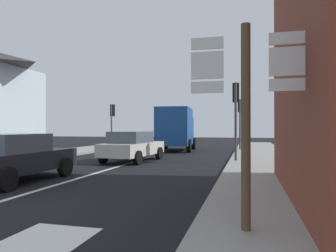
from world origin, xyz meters
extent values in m
plane|color=black|center=(0.00, 10.00, 0.00)|extent=(80.00, 80.00, 0.00)
cube|color=gray|center=(6.05, 8.00, 0.07)|extent=(3.08, 44.00, 0.14)
cube|color=gray|center=(-6.05, 8.00, 0.07)|extent=(3.08, 44.00, 0.14)
cube|color=silver|center=(0.00, 6.00, 0.01)|extent=(0.16, 12.00, 0.01)
cube|color=silver|center=(2.48, -1.00, 0.01)|extent=(1.20, 2.20, 0.01)
cube|color=silver|center=(-13.08, 16.06, 0.35)|extent=(5.02, 1.20, 0.70)
cube|color=black|center=(-1.56, 3.61, 0.62)|extent=(1.75, 4.20, 0.60)
cube|color=#47515B|center=(-1.56, 3.36, 1.19)|extent=(1.55, 2.10, 0.55)
cylinder|color=black|center=(-2.43, 4.96, 0.32)|extent=(0.22, 0.64, 0.64)
cylinder|color=black|center=(-0.68, 4.96, 0.32)|extent=(0.22, 0.64, 0.64)
cylinder|color=black|center=(-0.68, 2.26, 0.32)|extent=(0.22, 0.64, 0.64)
cube|color=beige|center=(-0.17, 10.14, 0.62)|extent=(2.11, 4.34, 0.60)
cube|color=#47515B|center=(-0.20, 9.89, 1.19)|extent=(1.73, 2.23, 0.55)
cylinder|color=black|center=(-0.93, 11.56, 0.32)|extent=(0.28, 0.66, 0.64)
cylinder|color=black|center=(0.82, 11.41, 0.32)|extent=(0.28, 0.66, 0.64)
cylinder|color=black|center=(-1.16, 8.87, 0.32)|extent=(0.28, 0.66, 0.64)
cylinder|color=black|center=(0.58, 8.72, 0.32)|extent=(0.28, 0.66, 0.64)
cube|color=#19478C|center=(0.35, 17.08, 1.75)|extent=(2.47, 3.86, 2.60)
cube|color=#19478C|center=(0.16, 19.58, 1.45)|extent=(2.18, 1.45, 2.00)
cube|color=#47515B|center=(0.16, 19.63, 2.25)|extent=(1.76, 0.23, 0.70)
cylinder|color=black|center=(-0.93, 19.44, 0.45)|extent=(0.35, 0.92, 0.90)
cylinder|color=black|center=(1.26, 19.61, 0.45)|extent=(0.35, 0.92, 0.90)
cylinder|color=black|center=(-0.67, 16.05, 0.45)|extent=(0.35, 0.92, 0.90)
cylinder|color=black|center=(1.52, 16.22, 0.45)|extent=(0.35, 0.92, 0.90)
cylinder|color=brown|center=(5.34, 0.19, 1.60)|extent=(0.14, 0.14, 3.20)
cube|color=white|center=(4.76, 0.24, 2.96)|extent=(0.50, 0.03, 0.18)
cube|color=black|center=(4.76, 0.26, 2.96)|extent=(0.43, 0.01, 0.13)
cube|color=white|center=(4.76, 0.24, 2.62)|extent=(0.50, 0.03, 0.42)
cube|color=black|center=(4.76, 0.26, 2.62)|extent=(0.43, 0.01, 0.32)
cube|color=white|center=(4.76, 0.24, 2.28)|extent=(0.50, 0.03, 0.18)
cube|color=black|center=(4.76, 0.26, 2.28)|extent=(0.43, 0.01, 0.13)
cube|color=white|center=(5.92, 0.24, 2.96)|extent=(0.50, 0.03, 0.18)
cube|color=black|center=(5.92, 0.26, 2.96)|extent=(0.43, 0.01, 0.13)
cube|color=white|center=(5.92, 0.24, 2.62)|extent=(0.50, 0.03, 0.42)
cube|color=black|center=(5.92, 0.26, 2.62)|extent=(0.43, 0.01, 0.32)
cube|color=white|center=(5.92, 0.24, 2.28)|extent=(0.50, 0.03, 0.18)
cube|color=black|center=(5.92, 0.26, 2.28)|extent=(0.43, 0.01, 0.13)
cylinder|color=#47474C|center=(-4.81, 17.83, 1.73)|extent=(0.12, 0.12, 3.46)
cube|color=black|center=(-4.81, 18.03, 3.01)|extent=(0.30, 0.28, 0.90)
sphere|color=#360303|center=(-4.81, 18.17, 3.28)|extent=(0.18, 0.18, 0.18)
sphere|color=orange|center=(-4.81, 18.17, 3.00)|extent=(0.18, 0.18, 0.18)
sphere|color=black|center=(-4.81, 18.17, 2.72)|extent=(0.18, 0.18, 0.18)
cylinder|color=#47474C|center=(4.81, 18.07, 1.83)|extent=(0.12, 0.12, 3.66)
cube|color=black|center=(4.81, 18.27, 3.21)|extent=(0.30, 0.28, 0.90)
sphere|color=#360303|center=(4.81, 18.41, 3.48)|extent=(0.18, 0.18, 0.18)
sphere|color=orange|center=(4.81, 18.41, 3.20)|extent=(0.18, 0.18, 0.18)
sphere|color=black|center=(4.81, 18.41, 2.92)|extent=(0.18, 0.18, 0.18)
cylinder|color=#47474C|center=(4.81, 10.38, 1.88)|extent=(0.12, 0.12, 3.76)
cube|color=black|center=(4.81, 10.58, 3.31)|extent=(0.30, 0.28, 0.90)
sphere|color=#360303|center=(4.81, 10.72, 3.58)|extent=(0.18, 0.18, 0.18)
sphere|color=orange|center=(4.81, 10.72, 3.30)|extent=(0.18, 0.18, 0.18)
sphere|color=black|center=(4.81, 10.72, 3.02)|extent=(0.18, 0.18, 0.18)
camera|label=1|loc=(5.37, -4.65, 1.65)|focal=33.93mm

